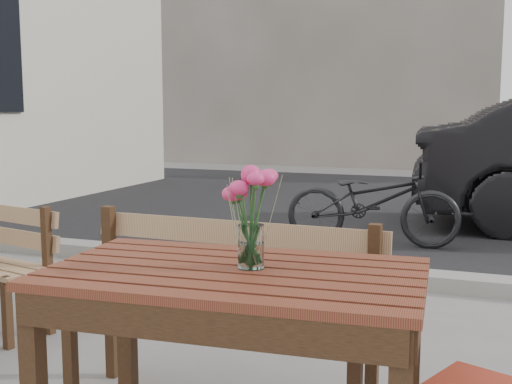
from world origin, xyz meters
The scene contains 6 objects.
street centered at (0.00, 5.06, 0.03)m, with size 30.00×8.12×0.12m.
backdrop_buildings centered at (0.17, 14.40, 3.60)m, with size 15.50×4.00×8.00m.
main_table centered at (0.13, 0.13, 0.67)m, with size 1.35×0.84×0.80m.
main_bench centered at (-0.15, 0.69, 0.54)m, with size 1.45×0.46×0.90m.
main_vase centered at (0.18, 0.17, 1.02)m, with size 0.20×0.20×0.36m.
bicycle centered at (-0.15, 4.37, 0.44)m, with size 0.59×1.69×0.89m, color black.
Camera 1 is at (0.96, -1.87, 1.35)m, focal length 45.00 mm.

